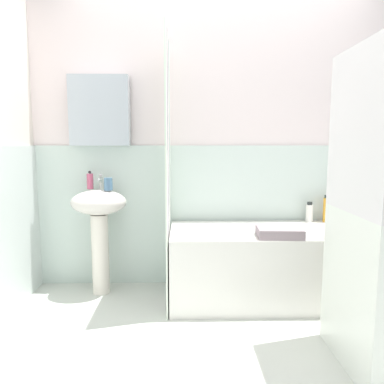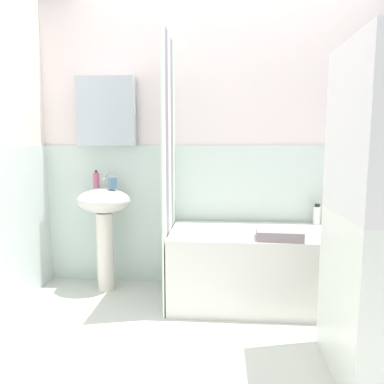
# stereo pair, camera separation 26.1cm
# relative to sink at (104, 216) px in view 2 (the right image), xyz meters

# --- Properties ---
(ground_plane) EXTENTS (4.80, 5.60, 0.04)m
(ground_plane) POSITION_rel_sink_xyz_m (0.97, -1.03, -0.64)
(ground_plane) COLOR silver
(wall_back_tiled) EXTENTS (3.60, 0.18, 2.40)m
(wall_back_tiled) POSITION_rel_sink_xyz_m (0.92, 0.23, 0.52)
(wall_back_tiled) COLOR white
(wall_back_tiled) RESTS_ON ground_plane
(sink) EXTENTS (0.44, 0.34, 0.85)m
(sink) POSITION_rel_sink_xyz_m (0.00, 0.00, 0.00)
(sink) COLOR white
(sink) RESTS_ON ground_plane
(faucet) EXTENTS (0.03, 0.12, 0.12)m
(faucet) POSITION_rel_sink_xyz_m (0.00, 0.08, 0.29)
(faucet) COLOR silver
(faucet) RESTS_ON sink
(soap_dispenser) EXTENTS (0.05, 0.05, 0.15)m
(soap_dispenser) POSITION_rel_sink_xyz_m (-0.08, 0.07, 0.29)
(soap_dispenser) COLOR #C15171
(soap_dispenser) RESTS_ON sink
(toothbrush_cup) EXTENTS (0.07, 0.07, 0.10)m
(toothbrush_cup) POSITION_rel_sink_xyz_m (0.08, -0.01, 0.28)
(toothbrush_cup) COLOR #50789A
(toothbrush_cup) RESTS_ON sink
(bathtub) EXTENTS (1.52, 0.68, 0.56)m
(bathtub) POSITION_rel_sink_xyz_m (1.34, -0.15, -0.34)
(bathtub) COLOR silver
(bathtub) RESTS_ON ground_plane
(shower_curtain) EXTENTS (0.01, 0.68, 2.00)m
(shower_curtain) POSITION_rel_sink_xyz_m (0.56, -0.15, 0.38)
(shower_curtain) COLOR white
(shower_curtain) RESTS_ON ground_plane
(body_wash_bottle) EXTENTS (0.06, 0.06, 0.23)m
(body_wash_bottle) POSITION_rel_sink_xyz_m (2.00, 0.13, 0.04)
(body_wash_bottle) COLOR #C45171
(body_wash_bottle) RESTS_ON bathtub
(shampoo_bottle) EXTENTS (0.04, 0.04, 0.23)m
(shampoo_bottle) POSITION_rel_sink_xyz_m (1.88, 0.12, 0.04)
(shampoo_bottle) COLOR gold
(shampoo_bottle) RESTS_ON bathtub
(conditioner_bottle) EXTENTS (0.06, 0.06, 0.17)m
(conditioner_bottle) POSITION_rel_sink_xyz_m (1.74, 0.12, 0.01)
(conditioner_bottle) COLOR white
(conditioner_bottle) RESTS_ON bathtub
(towel_folded) EXTENTS (0.33, 0.24, 0.07)m
(towel_folded) POSITION_rel_sink_xyz_m (1.36, -0.37, -0.03)
(towel_folded) COLOR gray
(towel_folded) RESTS_ON bathtub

